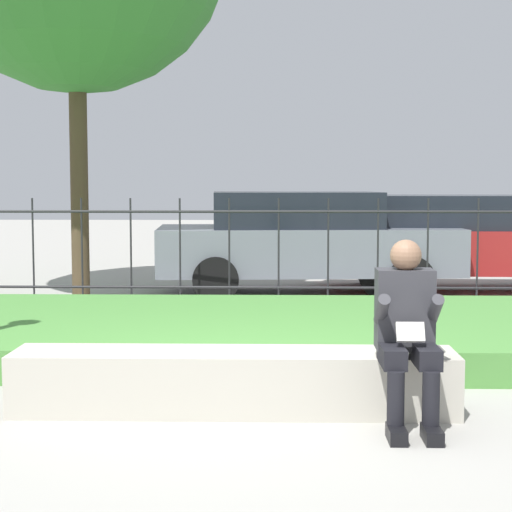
# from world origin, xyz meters

# --- Properties ---
(ground_plane) EXTENTS (60.00, 60.00, 0.00)m
(ground_plane) POSITION_xyz_m (0.00, 0.00, 0.00)
(ground_plane) COLOR #9E9B93
(stone_bench) EXTENTS (3.10, 0.54, 0.43)m
(stone_bench) POSITION_xyz_m (-0.01, 0.00, 0.19)
(stone_bench) COLOR #B7B2A3
(stone_bench) RESTS_ON ground_plane
(person_seated_reader) EXTENTS (0.42, 0.73, 1.23)m
(person_seated_reader) POSITION_xyz_m (1.15, -0.30, 0.66)
(person_seated_reader) COLOR black
(person_seated_reader) RESTS_ON ground_plane
(grass_berm) EXTENTS (10.69, 3.38, 0.28)m
(grass_berm) POSITION_xyz_m (0.00, 2.39, 0.14)
(grass_berm) COLOR #4C893D
(grass_berm) RESTS_ON ground_plane
(iron_fence) EXTENTS (8.69, 0.03, 1.41)m
(iron_fence) POSITION_xyz_m (-0.00, 4.80, 0.74)
(iron_fence) COLOR #232326
(iron_fence) RESTS_ON ground_plane
(car_parked_right) EXTENTS (4.56, 1.91, 1.41)m
(car_parked_right) POSITION_xyz_m (3.10, 6.79, 0.74)
(car_parked_right) COLOR maroon
(car_parked_right) RESTS_ON ground_plane
(car_parked_center) EXTENTS (4.35, 2.14, 1.47)m
(car_parked_center) POSITION_xyz_m (0.68, 6.35, 0.77)
(car_parked_center) COLOR slate
(car_parked_center) RESTS_ON ground_plane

